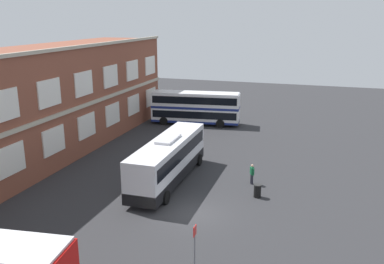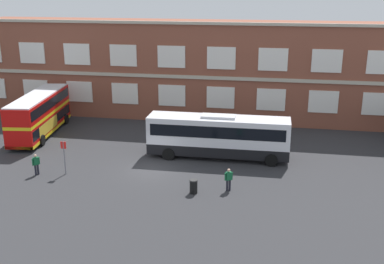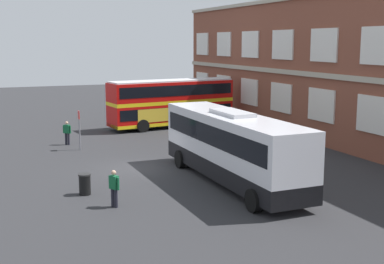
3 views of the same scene
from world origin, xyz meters
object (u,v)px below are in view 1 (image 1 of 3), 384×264
(waiting_passenger, at_px, (252,173))
(station_litter_bin, at_px, (257,191))
(double_decker_middle, at_px, (196,107))
(bus_stand_flag, at_px, (195,244))
(touring_coach, at_px, (169,160))

(waiting_passenger, distance_m, station_litter_bin, 2.60)
(double_decker_middle, bearing_deg, waiting_passenger, -149.27)
(double_decker_middle, xyz_separation_m, station_litter_bin, (-19.69, -11.13, -1.63))
(bus_stand_flag, height_order, station_litter_bin, bus_stand_flag)
(waiting_passenger, relative_size, station_litter_bin, 1.65)
(double_decker_middle, relative_size, station_litter_bin, 10.91)
(waiting_passenger, distance_m, bus_stand_flag, 13.01)
(double_decker_middle, xyz_separation_m, touring_coach, (-18.90, -3.64, -0.24))
(waiting_passenger, xyz_separation_m, station_litter_bin, (-2.41, -0.86, -0.41))
(double_decker_middle, xyz_separation_m, waiting_passenger, (-17.27, -10.27, -1.22))
(bus_stand_flag, relative_size, station_litter_bin, 2.62)
(waiting_passenger, xyz_separation_m, bus_stand_flag, (-12.96, 0.79, 0.70))
(bus_stand_flag, bearing_deg, touring_coach, 27.25)
(station_litter_bin, bearing_deg, touring_coach, 83.97)
(double_decker_middle, height_order, waiting_passenger, double_decker_middle)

